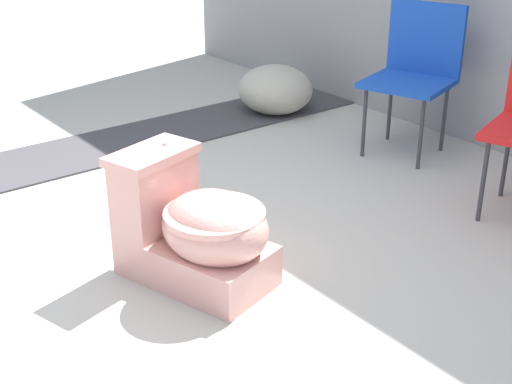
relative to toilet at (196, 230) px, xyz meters
The scene contains 5 objects.
ground_plane 0.31m from the toilet, 143.05° to the right, with size 14.00×14.00×0.00m, color #B7B2A8.
gravel_strip 1.63m from the toilet, 166.98° to the left, with size 0.56×8.00×0.01m, color #423F44.
toilet is the anchor object (origin of this frame).
folding_chair_left 1.89m from the toilet, 104.69° to the left, with size 0.55×0.55×0.83m.
boulder_near 2.18m from the toilet, 132.75° to the left, with size 0.51×0.49×0.32m, color #ADA899.
Camera 1 is at (2.28, -1.19, 1.51)m, focal length 50.00 mm.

